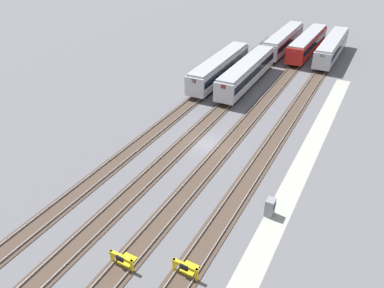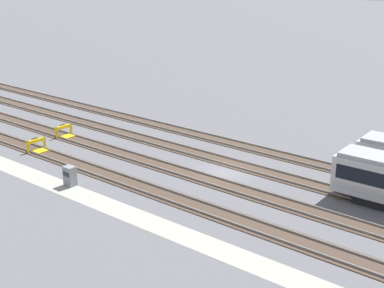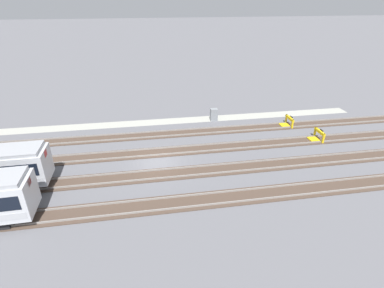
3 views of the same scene
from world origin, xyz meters
The scene contains 9 objects.
ground_plane centered at (0.00, 0.00, 0.00)m, with size 400.00×400.00×0.00m, color #5B5B60.
service_walkway centered at (0.00, -10.49, 0.00)m, with size 54.00×2.00×0.01m, color #9E9E93.
rail_track_nearest centered at (0.00, -6.56, 0.04)m, with size 90.00×2.23×0.21m.
rail_track_near_inner centered at (0.00, -2.19, 0.04)m, with size 90.00×2.24×0.21m.
rail_track_middle centered at (0.00, 2.19, 0.04)m, with size 90.00×2.24×0.21m.
rail_track_far_inner centered at (0.00, 6.56, 0.04)m, with size 90.00×2.23×0.21m.
bumper_stop_nearest_track centered at (-16.57, -6.56, 0.51)m, with size 1.36×2.01×1.22m.
bumper_stop_near_inner_track centered at (-18.03, -2.19, 0.51)m, with size 1.36×2.00×1.22m.
electrical_cabinet centered at (-7.96, -9.80, 0.80)m, with size 0.90×0.73×1.60m.
Camera 2 is at (23.94, -34.24, 17.01)m, focal length 50.00 mm.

